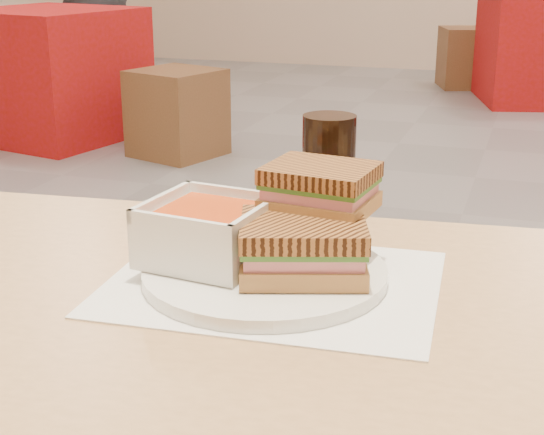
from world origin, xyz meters
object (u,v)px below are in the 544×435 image
(main_table, at_px, (265,429))
(bg_table_0, at_px, (53,74))
(cola_glass, at_px, (328,172))
(soup_bowl, at_px, (208,234))
(bg_chair_0r, at_px, (177,113))
(bg_chair_2l, at_px, (467,58))
(panini_lower, at_px, (303,247))
(plate, at_px, (265,273))

(main_table, xyz_separation_m, bg_table_0, (-2.56, 3.50, -0.25))
(cola_glass, bearing_deg, bg_table_0, 128.43)
(soup_bowl, xyz_separation_m, bg_chair_0r, (-1.56, 3.21, -0.56))
(cola_glass, xyz_separation_m, bg_table_0, (-2.54, 3.20, -0.44))
(main_table, distance_m, bg_chair_0r, 3.73)
(bg_chair_2l, bearing_deg, panini_lower, -86.42)
(plate, height_order, cola_glass, cola_glass)
(panini_lower, relative_size, bg_chair_2l, 0.29)
(soup_bowl, xyz_separation_m, panini_lower, (0.11, -0.01, -0.00))
(main_table, xyz_separation_m, cola_glass, (-0.02, 0.30, 0.19))
(cola_glass, xyz_separation_m, bg_chair_0r, (-1.64, 3.01, -0.59))
(cola_glass, bearing_deg, soup_bowl, -112.58)
(panini_lower, distance_m, bg_chair_2l, 6.15)
(main_table, height_order, plate, plate)
(bg_chair_0r, height_order, bg_chair_2l, bg_chair_2l)
(plate, height_order, bg_chair_2l, plate)
(panini_lower, distance_m, bg_chair_0r, 3.66)
(panini_lower, bearing_deg, cola_glass, 97.47)
(main_table, bearing_deg, cola_glass, 93.48)
(panini_lower, distance_m, bg_table_0, 4.28)
(main_table, bearing_deg, plate, 108.89)
(bg_chair_0r, relative_size, bg_chair_2l, 0.97)
(panini_lower, bearing_deg, bg_chair_0r, 117.38)
(main_table, xyz_separation_m, bg_chair_0r, (-1.66, 3.31, -0.40))
(panini_lower, relative_size, bg_table_0, 0.15)
(panini_lower, height_order, bg_chair_0r, panini_lower)
(panini_lower, height_order, bg_table_0, panini_lower)
(bg_table_0, bearing_deg, bg_chair_0r, -11.82)
(main_table, xyz_separation_m, bg_chair_2l, (-0.37, 6.21, -0.39))
(plate, height_order, bg_chair_0r, plate)
(main_table, xyz_separation_m, soup_bowl, (-0.10, 0.11, 0.16))
(plate, xyz_separation_m, bg_chair_0r, (-1.62, 3.21, -0.52))
(plate, relative_size, panini_lower, 1.69)
(cola_glass, height_order, bg_table_0, cola_glass)
(bg_chair_2l, bearing_deg, bg_table_0, -128.87)
(panini_lower, distance_m, cola_glass, 0.21)
(main_table, height_order, bg_chair_0r, main_table)
(main_table, distance_m, cola_glass, 0.36)
(soup_bowl, bearing_deg, plate, -1.33)
(bg_chair_0r, distance_m, bg_chair_2l, 3.17)
(bg_table_0, bearing_deg, soup_bowl, -54.14)
(plate, distance_m, bg_chair_2l, 6.14)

